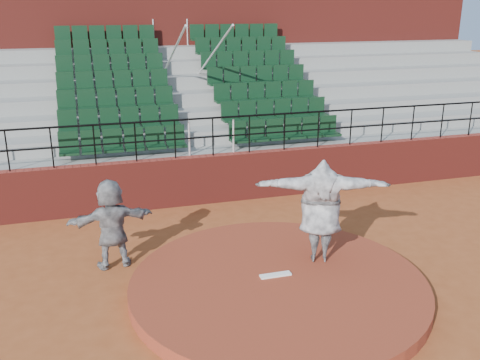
% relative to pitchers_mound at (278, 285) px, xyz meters
% --- Properties ---
extents(ground, '(90.00, 90.00, 0.00)m').
position_rel_pitchers_mound_xyz_m(ground, '(0.00, 0.00, -0.12)').
color(ground, brown).
rests_on(ground, ground).
extents(pitchers_mound, '(5.50, 5.50, 0.25)m').
position_rel_pitchers_mound_xyz_m(pitchers_mound, '(0.00, 0.00, 0.00)').
color(pitchers_mound, maroon).
rests_on(pitchers_mound, ground).
extents(pitching_rubber, '(0.60, 0.15, 0.03)m').
position_rel_pitchers_mound_xyz_m(pitching_rubber, '(0.00, 0.15, 0.14)').
color(pitching_rubber, white).
rests_on(pitching_rubber, pitchers_mound).
extents(boundary_wall, '(24.00, 0.30, 1.30)m').
position_rel_pitchers_mound_xyz_m(boundary_wall, '(0.00, 5.00, 0.53)').
color(boundary_wall, maroon).
rests_on(boundary_wall, ground).
extents(wall_railing, '(24.04, 0.05, 1.03)m').
position_rel_pitchers_mound_xyz_m(wall_railing, '(0.00, 5.00, 1.90)').
color(wall_railing, black).
rests_on(wall_railing, boundary_wall).
extents(seating_deck, '(24.00, 5.97, 4.63)m').
position_rel_pitchers_mound_xyz_m(seating_deck, '(0.00, 8.65, 1.32)').
color(seating_deck, gray).
rests_on(seating_deck, ground).
extents(press_box_facade, '(24.00, 3.00, 7.10)m').
position_rel_pitchers_mound_xyz_m(press_box_facade, '(0.00, 12.60, 3.43)').
color(press_box_facade, maroon).
rests_on(press_box_facade, ground).
extents(pitcher, '(2.64, 1.44, 2.08)m').
position_rel_pitchers_mound_xyz_m(pitcher, '(1.06, 0.56, 1.16)').
color(pitcher, black).
rests_on(pitcher, pitchers_mound).
extents(fielder, '(1.77, 0.71, 1.86)m').
position_rel_pitchers_mound_xyz_m(fielder, '(-2.85, 1.93, 0.80)').
color(fielder, black).
rests_on(fielder, ground).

